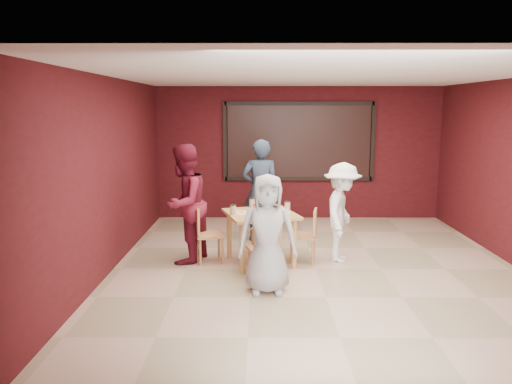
{
  "coord_description": "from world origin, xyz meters",
  "views": [
    {
      "loc": [
        -0.85,
        -7.08,
        2.36
      ],
      "look_at": [
        -0.89,
        0.3,
        1.1
      ],
      "focal_mm": 35.0,
      "sensor_mm": 36.0,
      "label": 1
    }
  ],
  "objects_px": {
    "dining_table": "(261,219)",
    "chair_front": "(265,246)",
    "diner_left": "(184,204)",
    "chair_right": "(308,232)",
    "diner_right": "(342,212)",
    "diner_back": "(260,190)",
    "diner_front": "(267,234)",
    "chair_back": "(265,224)",
    "chair_left": "(205,231)"
  },
  "relations": [
    {
      "from": "dining_table",
      "to": "diner_front",
      "type": "distance_m",
      "value": 1.24
    },
    {
      "from": "diner_left",
      "to": "chair_back",
      "type": "bearing_deg",
      "value": 137.82
    },
    {
      "from": "chair_back",
      "to": "diner_front",
      "type": "distance_m",
      "value": 2.0
    },
    {
      "from": "chair_front",
      "to": "diner_right",
      "type": "bearing_deg",
      "value": 36.18
    },
    {
      "from": "chair_back",
      "to": "chair_left",
      "type": "bearing_deg",
      "value": -142.53
    },
    {
      "from": "chair_back",
      "to": "chair_front",
      "type": "bearing_deg",
      "value": -90.59
    },
    {
      "from": "chair_front",
      "to": "diner_front",
      "type": "bearing_deg",
      "value": -87.65
    },
    {
      "from": "dining_table",
      "to": "chair_back",
      "type": "height_order",
      "value": "dining_table"
    },
    {
      "from": "chair_left",
      "to": "chair_back",
      "type": "bearing_deg",
      "value": 37.47
    },
    {
      "from": "chair_right",
      "to": "diner_right",
      "type": "height_order",
      "value": "diner_right"
    },
    {
      "from": "dining_table",
      "to": "diner_right",
      "type": "bearing_deg",
      "value": 5.44
    },
    {
      "from": "diner_front",
      "to": "dining_table",
      "type": "bearing_deg",
      "value": 92.84
    },
    {
      "from": "chair_left",
      "to": "diner_back",
      "type": "height_order",
      "value": "diner_back"
    },
    {
      "from": "chair_front",
      "to": "diner_left",
      "type": "xyz_separation_m",
      "value": [
        -1.23,
        0.82,
        0.44
      ]
    },
    {
      "from": "chair_left",
      "to": "diner_left",
      "type": "xyz_separation_m",
      "value": [
        -0.31,
        0.05,
        0.42
      ]
    },
    {
      "from": "dining_table",
      "to": "diner_left",
      "type": "height_order",
      "value": "diner_left"
    },
    {
      "from": "chair_back",
      "to": "chair_left",
      "type": "relative_size",
      "value": 0.88
    },
    {
      "from": "dining_table",
      "to": "diner_left",
      "type": "xyz_separation_m",
      "value": [
        -1.17,
        0.07,
        0.22
      ]
    },
    {
      "from": "dining_table",
      "to": "chair_left",
      "type": "height_order",
      "value": "dining_table"
    },
    {
      "from": "chair_right",
      "to": "diner_front",
      "type": "xyz_separation_m",
      "value": [
        -0.64,
        -1.28,
        0.3
      ]
    },
    {
      "from": "chair_back",
      "to": "diner_left",
      "type": "height_order",
      "value": "diner_left"
    },
    {
      "from": "chair_left",
      "to": "diner_right",
      "type": "bearing_deg",
      "value": 2.56
    },
    {
      "from": "diner_front",
      "to": "diner_right",
      "type": "height_order",
      "value": "diner_front"
    },
    {
      "from": "diner_back",
      "to": "dining_table",
      "type": "bearing_deg",
      "value": 86.96
    },
    {
      "from": "diner_front",
      "to": "diner_back",
      "type": "distance_m",
      "value": 2.57
    },
    {
      "from": "chair_back",
      "to": "diner_back",
      "type": "xyz_separation_m",
      "value": [
        -0.08,
        0.6,
        0.47
      ]
    },
    {
      "from": "chair_back",
      "to": "diner_back",
      "type": "height_order",
      "value": "diner_back"
    },
    {
      "from": "chair_front",
      "to": "diner_left",
      "type": "height_order",
      "value": "diner_left"
    },
    {
      "from": "diner_back",
      "to": "chair_front",
      "type": "bearing_deg",
      "value": 88.61
    },
    {
      "from": "chair_right",
      "to": "diner_front",
      "type": "height_order",
      "value": "diner_front"
    },
    {
      "from": "chair_right",
      "to": "diner_left",
      "type": "distance_m",
      "value": 1.94
    },
    {
      "from": "chair_front",
      "to": "diner_left",
      "type": "relative_size",
      "value": 0.46
    },
    {
      "from": "chair_front",
      "to": "chair_back",
      "type": "height_order",
      "value": "chair_front"
    },
    {
      "from": "chair_right",
      "to": "diner_back",
      "type": "relative_size",
      "value": 0.45
    },
    {
      "from": "diner_front",
      "to": "diner_right",
      "type": "distance_m",
      "value": 1.79
    },
    {
      "from": "diner_right",
      "to": "chair_left",
      "type": "bearing_deg",
      "value": 109.45
    },
    {
      "from": "chair_front",
      "to": "diner_front",
      "type": "distance_m",
      "value": 0.57
    },
    {
      "from": "dining_table",
      "to": "diner_right",
      "type": "height_order",
      "value": "diner_right"
    },
    {
      "from": "dining_table",
      "to": "chair_back",
      "type": "relative_size",
      "value": 1.61
    },
    {
      "from": "chair_left",
      "to": "diner_back",
      "type": "bearing_deg",
      "value": 56.85
    },
    {
      "from": "diner_back",
      "to": "diner_left",
      "type": "height_order",
      "value": "diner_left"
    },
    {
      "from": "dining_table",
      "to": "chair_front",
      "type": "height_order",
      "value": "dining_table"
    },
    {
      "from": "diner_left",
      "to": "chair_left",
      "type": "bearing_deg",
      "value": 100.76
    },
    {
      "from": "diner_left",
      "to": "diner_right",
      "type": "xyz_separation_m",
      "value": [
        2.42,
        0.05,
        -0.14
      ]
    },
    {
      "from": "chair_right",
      "to": "dining_table",
      "type": "bearing_deg",
      "value": -176.0
    },
    {
      "from": "chair_front",
      "to": "dining_table",
      "type": "bearing_deg",
      "value": 94.59
    },
    {
      "from": "chair_back",
      "to": "diner_front",
      "type": "relative_size",
      "value": 0.5
    },
    {
      "from": "dining_table",
      "to": "diner_right",
      "type": "distance_m",
      "value": 1.26
    },
    {
      "from": "chair_left",
      "to": "diner_right",
      "type": "relative_size",
      "value": 0.57
    },
    {
      "from": "chair_left",
      "to": "chair_right",
      "type": "height_order",
      "value": "chair_left"
    }
  ]
}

